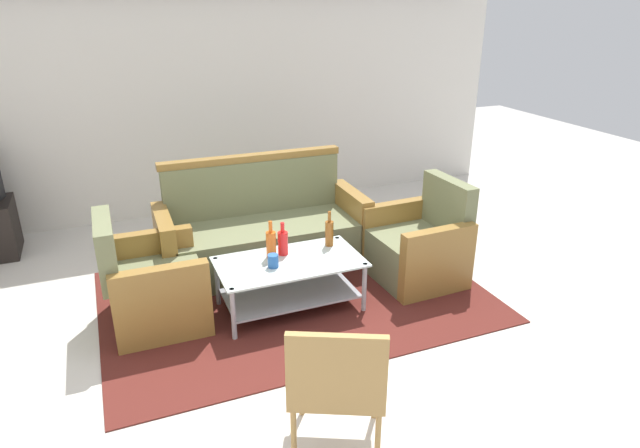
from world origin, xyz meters
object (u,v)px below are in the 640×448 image
object	(u,v)px
coffee_table	(290,277)
bottle_red	(283,242)
bottle_orange	(271,244)
wicker_chair	(337,379)
couch	(262,233)
armchair_right	(418,247)
bottle_brown	(329,233)
cup	(273,261)
armchair_left	(152,287)

from	to	relation	value
coffee_table	bottle_red	world-z (taller)	bottle_red
bottle_orange	wicker_chair	xyz separation A→B (m)	(-0.17, -1.63, -0.03)
couch	bottle_red	bearing A→B (deg)	88.67
armchair_right	couch	bearing A→B (deg)	56.07
couch	wicker_chair	distance (m)	2.33
coffee_table	couch	bearing A→B (deg)	88.53
couch	coffee_table	world-z (taller)	couch
bottle_brown	cup	bearing A→B (deg)	-159.52
armchair_right	coffee_table	xyz separation A→B (m)	(-1.18, -0.07, -0.02)
coffee_table	wicker_chair	distance (m)	1.56
armchair_right	bottle_orange	distance (m)	1.31
wicker_chair	armchair_left	bearing A→B (deg)	138.47
armchair_left	wicker_chair	world-z (taller)	armchair_left
armchair_left	bottle_red	bearing A→B (deg)	85.80
couch	bottle_orange	xyz separation A→B (m)	(-0.13, -0.68, 0.21)
bottle_brown	bottle_red	size ratio (longest dim) A/B	1.10
armchair_right	cup	distance (m)	1.34
bottle_red	wicker_chair	bearing A→B (deg)	-99.29
bottle_orange	wicker_chair	distance (m)	1.64
couch	armchair_left	world-z (taller)	couch
bottle_red	cup	bearing A→B (deg)	-127.21
bottle_red	cup	distance (m)	0.23
bottle_red	cup	size ratio (longest dim) A/B	2.64
coffee_table	bottle_orange	size ratio (longest dim) A/B	3.68
couch	armchair_right	bearing A→B (deg)	149.02
bottle_orange	bottle_brown	bearing A→B (deg)	4.22
couch	bottle_red	size ratio (longest dim) A/B	6.85
bottle_brown	armchair_left	bearing A→B (deg)	177.47
couch	bottle_brown	xyz separation A→B (m)	(0.37, -0.64, 0.21)
bottle_brown	bottle_orange	distance (m)	0.50
armchair_left	wicker_chair	xyz separation A→B (m)	(0.72, -1.73, 0.21)
bottle_orange	cup	size ratio (longest dim) A/B	2.99
couch	bottle_brown	world-z (taller)	couch
coffee_table	wicker_chair	world-z (taller)	wicker_chair
armchair_left	bottle_red	world-z (taller)	armchair_left
armchair_right	cup	size ratio (longest dim) A/B	8.50
wicker_chair	bottle_red	bearing A→B (deg)	106.44
couch	bottle_orange	bearing A→B (deg)	80.37
coffee_table	bottle_red	bearing A→B (deg)	92.20
wicker_chair	couch	bearing A→B (deg)	108.45
bottle_orange	coffee_table	bearing A→B (deg)	-46.64
armchair_right	bottle_brown	bearing A→B (deg)	82.29
armchair_right	bottle_orange	world-z (taller)	armchair_right
armchair_right	cup	bearing A→B (deg)	93.17
couch	cup	xyz separation A→B (m)	(-0.16, -0.84, 0.14)
coffee_table	bottle_brown	world-z (taller)	bottle_brown
armchair_left	bottle_orange	size ratio (longest dim) A/B	2.85
coffee_table	cup	distance (m)	0.24
coffee_table	cup	size ratio (longest dim) A/B	11.00
couch	bottle_orange	size ratio (longest dim) A/B	6.06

